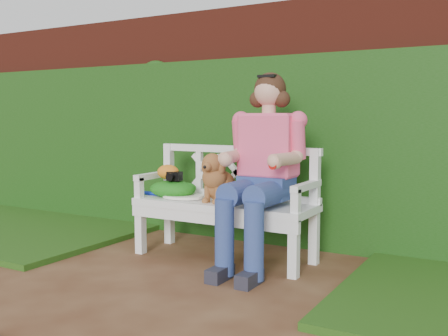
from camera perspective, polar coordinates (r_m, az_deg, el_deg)
The scene contains 11 objects.
ground at distance 3.62m, azimuth -8.21°, elevation -13.25°, with size 60.00×60.00×0.00m, color #4B2615.
brick_wall at distance 5.06m, azimuth 5.02°, elevation 4.86°, with size 10.00×0.30×2.20m, color #5E1F14.
ivy_hedge at distance 4.87m, azimuth 3.91°, elevation 1.89°, with size 10.00×0.18×1.70m, color #204B17.
grass_left at distance 5.88m, azimuth -21.45°, elevation -5.95°, with size 2.60×2.00×0.05m, color #173512.
garden_bench at distance 4.33m, azimuth -0.00°, elevation -6.74°, with size 1.58×0.60×0.48m, color white, non-canonical shape.
seated_woman at distance 4.05m, azimuth 4.54°, elevation -0.07°, with size 0.65×0.86×1.53m, color #DD4E66, non-canonical shape.
dog at distance 4.24m, azimuth -0.62°, elevation -0.95°, with size 0.27×0.36×0.40m, color #BB6937, non-canonical shape.
tennis_racket at distance 4.45m, azimuth -4.83°, elevation -3.05°, with size 0.71×0.30×0.03m, color white, non-canonical shape.
green_bag at distance 4.50m, azimuth -5.62°, elevation -2.24°, with size 0.42×0.33×0.14m, color green, non-canonical shape.
camera_item at distance 4.46m, azimuth -5.41°, elevation -0.89°, with size 0.11×0.09×0.08m, color black.
baseball_glove at distance 4.55m, azimuth -6.10°, elevation -0.44°, with size 0.20×0.15×0.13m, color orange.
Camera 1 is at (2.12, -2.69, 1.17)m, focal length 42.00 mm.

